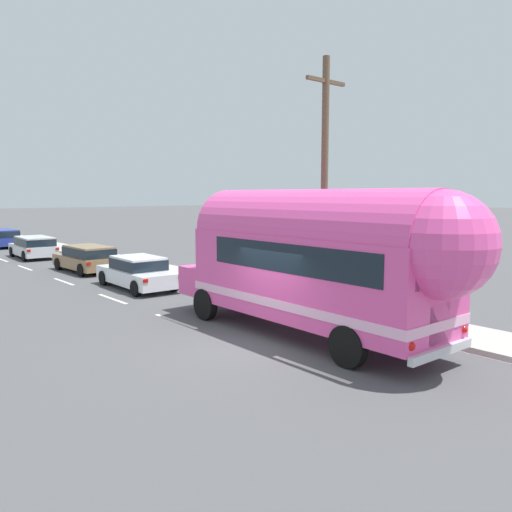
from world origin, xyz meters
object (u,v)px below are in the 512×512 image
car_lead (138,271)px  car_fourth (2,237)px  utility_pole (324,181)px  painted_bus (321,257)px  car_second (87,257)px  car_third (34,246)px

car_lead → car_fourth: same height
utility_pole → painted_bus: (-2.84, -2.47, -2.12)m
car_second → car_lead: bearing=-92.0°
utility_pole → car_third: 22.06m
utility_pole → car_second: size_ratio=1.91×
car_third → painted_bus: bearing=-89.6°
car_lead → car_third: (-0.04, 13.71, 0.05)m
car_third → car_fourth: (0.28, 8.57, 0.01)m
utility_pole → car_second: utility_pole is taller
utility_pole → car_third: utility_pole is taller
utility_pole → car_second: (-2.77, 13.75, -3.64)m
utility_pole → car_fourth: (-2.73, 30.12, -3.62)m
painted_bus → car_second: painted_bus is taller
utility_pole → painted_bus: bearing=-139.0°
utility_pole → car_fourth: utility_pole is taller
car_second → car_fourth: size_ratio=0.93×
painted_bus → car_second: 16.29m
painted_bus → car_lead: (-0.13, 10.31, -1.56)m
painted_bus → car_fourth: bearing=89.8°
painted_bus → car_third: painted_bus is taller
utility_pole → car_second: bearing=101.4°
car_lead → car_second: same height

